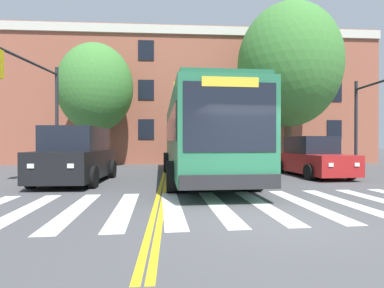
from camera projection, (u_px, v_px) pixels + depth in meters
name	position (u px, v px, depth m)	size (l,w,h in m)	color
ground_plane	(279.00, 221.00, 5.99)	(120.00, 120.00, 0.00)	#4C4C4F
crosswalk	(241.00, 206.00, 7.38)	(15.24, 4.67, 0.01)	white
lane_line_yellow_inner	(166.00, 164.00, 21.21)	(0.12, 36.00, 0.01)	gold
lane_line_yellow_outer	(169.00, 164.00, 21.22)	(0.12, 36.00, 0.01)	gold
city_bus	(200.00, 135.00, 12.96)	(3.35, 11.51, 3.43)	#28704C
car_black_near_lane	(77.00, 156.00, 11.61)	(2.36, 4.83, 2.15)	black
car_red_far_lane	(311.00, 158.00, 13.89)	(2.27, 4.83, 1.83)	#AD1E1E
traffic_light_near_corner	(371.00, 109.00, 14.54)	(0.44, 3.09, 4.79)	#28282D
traffic_light_far_corner	(35.00, 94.00, 12.80)	(0.71, 4.51, 5.24)	#28282D
traffic_light_overhead	(180.00, 109.00, 15.14)	(0.49, 3.45, 4.92)	#28282D
street_tree_curbside_large	(288.00, 66.00, 18.38)	(7.17, 7.50, 10.03)	brown
street_tree_curbside_small	(96.00, 88.00, 18.32)	(5.32, 5.07, 7.61)	#4C3D2D
building_facade	(150.00, 102.00, 25.06)	(34.12, 8.41, 9.86)	#9E5642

